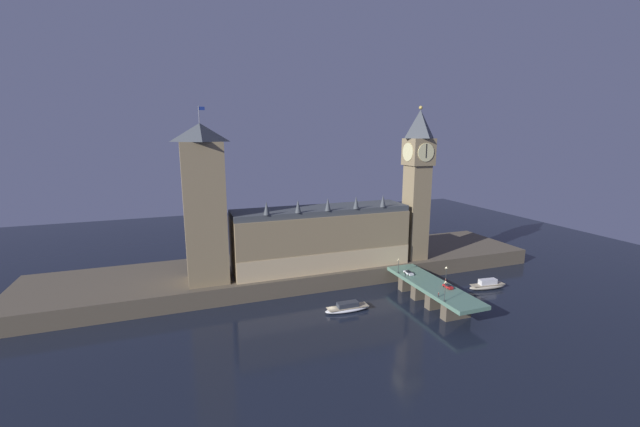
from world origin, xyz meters
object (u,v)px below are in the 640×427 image
object	(u,v)px
pedestrian_near_rail	(439,295)
boat_upstream	(348,308)
victoria_tower	(204,204)
pedestrian_mid_walk	(446,280)
pedestrian_far_rail	(405,274)
street_lamp_mid	(446,272)
car_southbound_lead	(448,286)
street_lamp_far	(399,264)
boat_downstream	(487,285)
car_northbound_lead	(409,273)
street_lamp_near	(445,289)
clock_tower	(417,180)

from	to	relation	value
pedestrian_near_rail	boat_upstream	size ratio (longest dim) A/B	0.10
victoria_tower	pedestrian_mid_walk	distance (m)	95.40
pedestrian_near_rail	pedestrian_far_rail	distance (m)	21.17
victoria_tower	street_lamp_mid	world-z (taller)	victoria_tower
car_southbound_lead	street_lamp_mid	world-z (taller)	street_lamp_mid
pedestrian_mid_walk	pedestrian_far_rail	distance (m)	15.31
street_lamp_mid	street_lamp_far	bearing A→B (deg)	128.72
victoria_tower	pedestrian_far_rail	xyz separation A→B (m)	(73.26, -23.72, -28.53)
boat_downstream	car_northbound_lead	bearing A→B (deg)	164.35
street_lamp_near	car_northbound_lead	bearing A→B (deg)	83.31
victoria_tower	street_lamp_near	world-z (taller)	victoria_tower
victoria_tower	boat_upstream	xyz separation A→B (m)	(45.74, -30.01, -35.58)
boat_upstream	boat_downstream	world-z (taller)	boat_downstream
pedestrian_near_rail	pedestrian_mid_walk	world-z (taller)	pedestrian_near_rail
boat_upstream	clock_tower	bearing A→B (deg)	31.08
boat_downstream	pedestrian_near_rail	bearing A→B (deg)	-158.00
victoria_tower	pedestrian_far_rail	size ratio (longest dim) A/B	35.46
street_lamp_mid	boat_upstream	world-z (taller)	street_lamp_mid
pedestrian_mid_walk	pedestrian_far_rail	size ratio (longest dim) A/B	0.89
street_lamp_mid	boat_downstream	distance (m)	25.59
car_southbound_lead	street_lamp_far	distance (m)	22.10
clock_tower	boat_downstream	bearing A→B (deg)	-57.94
pedestrian_near_rail	street_lamp_near	distance (m)	5.20
boat_upstream	street_lamp_mid	bearing A→B (deg)	-5.75
street_lamp_far	boat_upstream	world-z (taller)	street_lamp_far
victoria_tower	pedestrian_far_rail	distance (m)	82.11
pedestrian_near_rail	street_lamp_mid	distance (m)	16.09
street_lamp_mid	street_lamp_far	distance (m)	18.87
car_southbound_lead	street_lamp_far	xyz separation A→B (m)	(-8.65, 20.08, 3.17)
street_lamp_mid	victoria_tower	bearing A→B (deg)	158.16
pedestrian_mid_walk	boat_downstream	bearing A→B (deg)	8.52
car_southbound_lead	street_lamp_mid	size ratio (longest dim) A/B	0.65
car_northbound_lead	street_lamp_mid	bearing A→B (deg)	-54.56
car_northbound_lead	pedestrian_mid_walk	distance (m)	15.06
pedestrian_far_rail	street_lamp_near	world-z (taller)	street_lamp_near
pedestrian_mid_walk	street_lamp_far	size ratio (longest dim) A/B	0.27
pedestrian_near_rail	victoria_tower	bearing A→B (deg)	148.50
pedestrian_mid_walk	boat_upstream	world-z (taller)	pedestrian_mid_walk
pedestrian_mid_walk	street_lamp_mid	size ratio (longest dim) A/B	0.27
car_northbound_lead	pedestrian_near_rail	size ratio (longest dim) A/B	2.70
pedestrian_near_rail	pedestrian_far_rail	world-z (taller)	pedestrian_far_rail
boat_upstream	victoria_tower	bearing A→B (deg)	146.74
victoria_tower	pedestrian_mid_walk	world-z (taller)	victoria_tower
pedestrian_far_rail	street_lamp_near	distance (m)	25.18
pedestrian_far_rail	street_lamp_far	size ratio (longest dim) A/B	0.30
street_lamp_far	boat_downstream	distance (m)	38.38
street_lamp_near	street_lamp_mid	world-z (taller)	street_lamp_near
pedestrian_near_rail	street_lamp_near	size ratio (longest dim) A/B	0.24
street_lamp_near	pedestrian_near_rail	bearing A→B (deg)	83.91
victoria_tower	car_northbound_lead	world-z (taller)	victoria_tower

